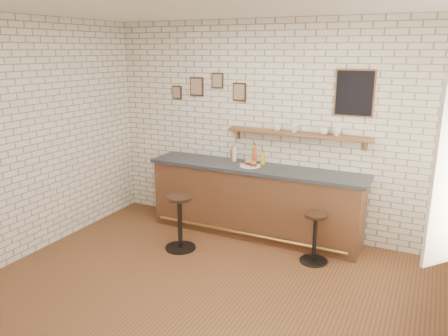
{
  "coord_description": "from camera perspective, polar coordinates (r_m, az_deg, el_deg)",
  "views": [
    {
      "loc": [
        2.07,
        -3.76,
        2.59
      ],
      "look_at": [
        -0.22,
        0.9,
        1.17
      ],
      "focal_mm": 35.0,
      "sensor_mm": 36.0,
      "label": 1
    }
  ],
  "objects": [
    {
      "name": "bitters_bottle_amber",
      "position": [
        6.23,
        4.02,
        1.67
      ],
      "size": [
        0.07,
        0.07,
        0.29
      ],
      "color": "#AC4E1B",
      "rests_on": "bar_counter"
    },
    {
      "name": "bitters_bottle_brown",
      "position": [
        6.37,
        1.09,
        1.72
      ],
      "size": [
        0.07,
        0.07,
        0.21
      ],
      "color": "brown",
      "rests_on": "bar_counter"
    },
    {
      "name": "shelf_cup_a",
      "position": [
        6.08,
        6.97,
        5.26
      ],
      "size": [
        0.14,
        0.14,
        0.09
      ],
      "primitive_type": "imported",
      "rotation": [
        0.0,
        0.0,
        0.3
      ],
      "color": "white",
      "rests_on": "wall_shelf"
    },
    {
      "name": "sandwich_plate",
      "position": [
        6.09,
        3.46,
        0.27
      ],
      "size": [
        0.28,
        0.28,
        0.01
      ],
      "primitive_type": "cylinder",
      "color": "white",
      "rests_on": "bar_counter"
    },
    {
      "name": "potato_chips",
      "position": [
        6.1,
        3.28,
        0.36
      ],
      "size": [
        0.27,
        0.18,
        0.0
      ],
      "color": "#EDB953",
      "rests_on": "sandwich_plate"
    },
    {
      "name": "bar_counter",
      "position": [
        6.25,
        3.98,
        -4.26
      ],
      "size": [
        3.1,
        0.65,
        1.01
      ],
      "color": "brown",
      "rests_on": "ground"
    },
    {
      "name": "bar_stool_left",
      "position": [
        5.84,
        -5.8,
        -6.89
      ],
      "size": [
        0.41,
        0.41,
        0.74
      ],
      "color": "black",
      "rests_on": "ground"
    },
    {
      "name": "condiment_bottle_yellow",
      "position": [
        6.19,
        5.08,
        1.23
      ],
      "size": [
        0.06,
        0.06,
        0.2
      ],
      "color": "gold",
      "rests_on": "bar_counter"
    },
    {
      "name": "bitters_bottle_white",
      "position": [
        6.36,
        1.38,
        1.78
      ],
      "size": [
        0.06,
        0.06,
        0.24
      ],
      "color": "white",
      "rests_on": "bar_counter"
    },
    {
      "name": "bar_stool_right",
      "position": [
        5.6,
        11.79,
        -8.72
      ],
      "size": [
        0.37,
        0.37,
        0.64
      ],
      "color": "black",
      "rests_on": "ground"
    },
    {
      "name": "shelf_cup_c",
      "position": [
        5.91,
        12.89,
        4.72
      ],
      "size": [
        0.13,
        0.13,
        0.1
      ],
      "primitive_type": "imported",
      "rotation": [
        0.0,
        0.0,
        1.61
      ],
      "color": "white",
      "rests_on": "wall_shelf"
    },
    {
      "name": "shelf_cup_d",
      "position": [
        5.87,
        14.55,
        4.58
      ],
      "size": [
        0.12,
        0.12,
        0.1
      ],
      "primitive_type": "imported",
      "rotation": [
        0.0,
        0.0,
        -0.14
      ],
      "color": "white",
      "rests_on": "wall_shelf"
    },
    {
      "name": "ciabatta_sandwich",
      "position": [
        6.08,
        3.54,
        0.62
      ],
      "size": [
        0.21,
        0.15,
        0.07
      ],
      "color": "tan",
      "rests_on": "sandwich_plate"
    },
    {
      "name": "back_wall_decor",
      "position": [
        6.06,
        8.41,
        9.95
      ],
      "size": [
        2.96,
        0.02,
        0.56
      ],
      "color": "black",
      "rests_on": "ground"
    },
    {
      "name": "wall_shelf",
      "position": [
        6.01,
        9.55,
        4.39
      ],
      "size": [
        2.0,
        0.18,
        0.18
      ],
      "color": "brown",
      "rests_on": "ground"
    },
    {
      "name": "shelf_cup_b",
      "position": [
        6.01,
        9.22,
        5.11
      ],
      "size": [
        0.16,
        0.16,
        0.1
      ],
      "primitive_type": "imported",
      "rotation": [
        0.0,
        0.0,
        0.73
      ],
      "color": "white",
      "rests_on": "wall_shelf"
    },
    {
      "name": "ground",
      "position": [
        5.02,
        -2.4,
        -15.84
      ],
      "size": [
        5.0,
        5.0,
        0.0
      ],
      "primitive_type": "plane",
      "color": "brown",
      "rests_on": "ground"
    }
  ]
}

